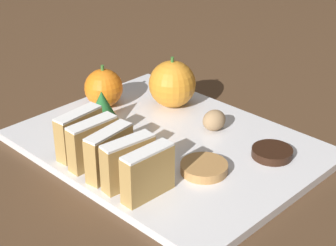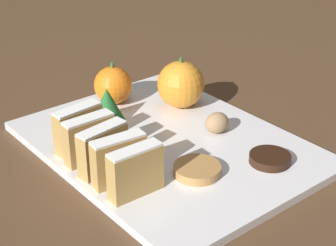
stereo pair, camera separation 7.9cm
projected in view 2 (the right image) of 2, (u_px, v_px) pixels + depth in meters
name	position (u px, v px, depth m)	size (l,w,h in m)	color
ground_plane	(168.00, 149.00, 0.81)	(6.00, 6.00, 0.00)	#513823
serving_platter	(168.00, 145.00, 0.81)	(0.31, 0.41, 0.01)	white
stollen_slice_front	(135.00, 172.00, 0.67)	(0.07, 0.02, 0.06)	tan
stollen_slice_second	(119.00, 160.00, 0.70)	(0.07, 0.03, 0.06)	tan
stollen_slice_third	(103.00, 149.00, 0.72)	(0.07, 0.03, 0.06)	tan
stollen_slice_fourth	(89.00, 139.00, 0.75)	(0.07, 0.02, 0.06)	tan
stollen_slice_fifth	(78.00, 128.00, 0.77)	(0.07, 0.03, 0.06)	tan
orange_near	(181.00, 84.00, 0.89)	(0.08, 0.08, 0.08)	orange
orange_far	(113.00, 85.00, 0.91)	(0.06, 0.06, 0.07)	orange
walnut	(217.00, 123.00, 0.82)	(0.04, 0.03, 0.03)	tan
chocolate_cookie	(270.00, 159.00, 0.75)	(0.06, 0.06, 0.01)	black
gingerbread_cookie	(197.00, 170.00, 0.73)	(0.06, 0.06, 0.01)	#B27F47
evergreen_sprig	(107.00, 105.00, 0.85)	(0.05, 0.05, 0.05)	#23662D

